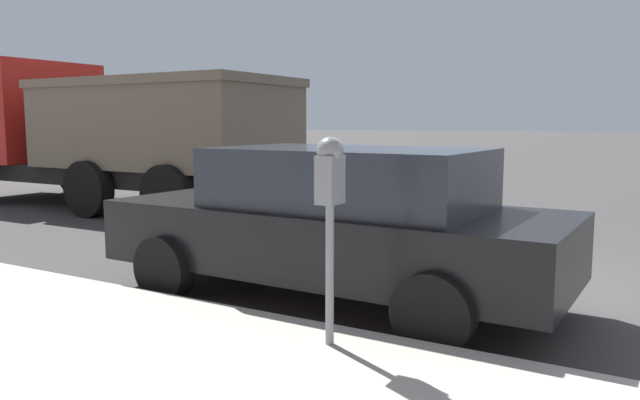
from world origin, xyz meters
The scene contains 4 objects.
ground_plane centered at (0.00, 0.00, 0.00)m, with size 220.00×220.00×0.00m, color #3D3A3A.
parking_meter centered at (-2.60, 0.28, 1.29)m, with size 0.21×0.19×1.48m.
car_black centered at (-1.11, 1.03, 0.79)m, with size 2.05×4.53×1.50m.
dump_truck centered at (2.61, 8.42, 1.59)m, with size 2.88×7.90×3.03m.
Camera 1 is at (-6.37, -1.82, 1.75)m, focal length 35.00 mm.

